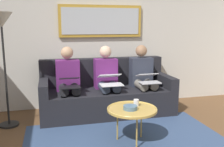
{
  "coord_description": "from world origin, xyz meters",
  "views": [
    {
      "loc": [
        0.93,
        1.99,
        1.48
      ],
      "look_at": [
        0.0,
        -1.7,
        0.75
      ],
      "focal_mm": 40.57,
      "sensor_mm": 36.0,
      "label": 1
    }
  ],
  "objects_px": {
    "cup": "(136,103)",
    "laptop_silver": "(148,78)",
    "person_middle": "(107,78)",
    "framed_mirror": "(101,21)",
    "laptop_white": "(110,80)",
    "bowl": "(130,108)",
    "laptop_black": "(70,82)",
    "coffee_table": "(132,110)",
    "person_left": "(143,76)",
    "standing_lamp": "(2,33)",
    "person_right": "(68,80)",
    "couch": "(106,94)"
  },
  "relations": [
    {
      "from": "couch",
      "to": "cup",
      "type": "distance_m",
      "value": 1.16
    },
    {
      "from": "coffee_table",
      "to": "standing_lamp",
      "type": "bearing_deg",
      "value": -30.54
    },
    {
      "from": "laptop_silver",
      "to": "laptop_black",
      "type": "xyz_separation_m",
      "value": [
        1.28,
        0.0,
        0.0
      ]
    },
    {
      "from": "framed_mirror",
      "to": "laptop_silver",
      "type": "bearing_deg",
      "value": 132.35
    },
    {
      "from": "laptop_white",
      "to": "coffee_table",
      "type": "bearing_deg",
      "value": 93.75
    },
    {
      "from": "framed_mirror",
      "to": "laptop_white",
      "type": "distance_m",
      "value": 1.15
    },
    {
      "from": "person_left",
      "to": "standing_lamp",
      "type": "relative_size",
      "value": 0.69
    },
    {
      "from": "person_middle",
      "to": "person_right",
      "type": "xyz_separation_m",
      "value": [
        0.64,
        0.0,
        0.0
      ]
    },
    {
      "from": "bowl",
      "to": "person_left",
      "type": "bearing_deg",
      "value": -117.52
    },
    {
      "from": "couch",
      "to": "laptop_black",
      "type": "height_order",
      "value": "couch"
    },
    {
      "from": "framed_mirror",
      "to": "laptop_black",
      "type": "xyz_separation_m",
      "value": [
        0.64,
        0.7,
        -0.92
      ]
    },
    {
      "from": "coffee_table",
      "to": "person_left",
      "type": "bearing_deg",
      "value": -116.79
    },
    {
      "from": "framed_mirror",
      "to": "coffee_table",
      "type": "distance_m",
      "value": 1.96
    },
    {
      "from": "person_left",
      "to": "person_right",
      "type": "relative_size",
      "value": 1.0
    },
    {
      "from": "cup",
      "to": "standing_lamp",
      "type": "xyz_separation_m",
      "value": [
        1.69,
        -0.87,
        0.88
      ]
    },
    {
      "from": "bowl",
      "to": "cup",
      "type": "bearing_deg",
      "value": -136.35
    },
    {
      "from": "person_right",
      "to": "person_left",
      "type": "bearing_deg",
      "value": 180.0
    },
    {
      "from": "couch",
      "to": "framed_mirror",
      "type": "height_order",
      "value": "framed_mirror"
    },
    {
      "from": "laptop_white",
      "to": "laptop_black",
      "type": "distance_m",
      "value": 0.64
    },
    {
      "from": "couch",
      "to": "laptop_white",
      "type": "relative_size",
      "value": 5.86
    },
    {
      "from": "couch",
      "to": "laptop_white",
      "type": "bearing_deg",
      "value": 90.0
    },
    {
      "from": "laptop_white",
      "to": "laptop_black",
      "type": "xyz_separation_m",
      "value": [
        0.64,
        0.01,
        -0.0
      ]
    },
    {
      "from": "cup",
      "to": "laptop_silver",
      "type": "bearing_deg",
      "value": -121.19
    },
    {
      "from": "cup",
      "to": "laptop_silver",
      "type": "xyz_separation_m",
      "value": [
        -0.5,
        -0.82,
        0.13
      ]
    },
    {
      "from": "laptop_white",
      "to": "standing_lamp",
      "type": "xyz_separation_m",
      "value": [
        1.55,
        -0.04,
        0.74
      ]
    },
    {
      "from": "bowl",
      "to": "laptop_white",
      "type": "relative_size",
      "value": 0.47
    },
    {
      "from": "coffee_table",
      "to": "laptop_white",
      "type": "xyz_separation_m",
      "value": [
        0.06,
        -0.91,
        0.2
      ]
    },
    {
      "from": "laptop_black",
      "to": "framed_mirror",
      "type": "bearing_deg",
      "value": -132.31
    },
    {
      "from": "laptop_silver",
      "to": "person_middle",
      "type": "xyz_separation_m",
      "value": [
        0.64,
        -0.24,
        -0.02
      ]
    },
    {
      "from": "laptop_white",
      "to": "person_right",
      "type": "xyz_separation_m",
      "value": [
        0.64,
        -0.23,
        -0.02
      ]
    },
    {
      "from": "couch",
      "to": "standing_lamp",
      "type": "bearing_deg",
      "value": 9.8
    },
    {
      "from": "laptop_white",
      "to": "standing_lamp",
      "type": "relative_size",
      "value": 0.23
    },
    {
      "from": "cup",
      "to": "bowl",
      "type": "bearing_deg",
      "value": 43.65
    },
    {
      "from": "bowl",
      "to": "laptop_silver",
      "type": "xyz_separation_m",
      "value": [
        -0.61,
        -0.93,
        0.15
      ]
    },
    {
      "from": "laptop_white",
      "to": "laptop_black",
      "type": "height_order",
      "value": "laptop_white"
    },
    {
      "from": "bowl",
      "to": "laptop_black",
      "type": "xyz_separation_m",
      "value": [
        0.67,
        -0.93,
        0.16
      ]
    },
    {
      "from": "laptop_silver",
      "to": "laptop_white",
      "type": "bearing_deg",
      "value": -0.98
    },
    {
      "from": "cup",
      "to": "laptop_black",
      "type": "xyz_separation_m",
      "value": [
        0.78,
        -0.82,
        0.14
      ]
    },
    {
      "from": "bowl",
      "to": "laptop_silver",
      "type": "bearing_deg",
      "value": -123.35
    },
    {
      "from": "laptop_black",
      "to": "standing_lamp",
      "type": "relative_size",
      "value": 0.2
    },
    {
      "from": "bowl",
      "to": "laptop_white",
      "type": "height_order",
      "value": "laptop_white"
    },
    {
      "from": "person_middle",
      "to": "laptop_black",
      "type": "bearing_deg",
      "value": 21.03
    },
    {
      "from": "couch",
      "to": "laptop_white",
      "type": "distance_m",
      "value": 0.44
    },
    {
      "from": "coffee_table",
      "to": "laptop_black",
      "type": "xyz_separation_m",
      "value": [
        0.7,
        -0.9,
        0.19
      ]
    },
    {
      "from": "laptop_silver",
      "to": "person_middle",
      "type": "relative_size",
      "value": 0.29
    },
    {
      "from": "cup",
      "to": "person_middle",
      "type": "distance_m",
      "value": 1.08
    },
    {
      "from": "coffee_table",
      "to": "standing_lamp",
      "type": "height_order",
      "value": "standing_lamp"
    },
    {
      "from": "person_left",
      "to": "coffee_table",
      "type": "bearing_deg",
      "value": 63.21
    },
    {
      "from": "framed_mirror",
      "to": "laptop_black",
      "type": "distance_m",
      "value": 1.33
    },
    {
      "from": "framed_mirror",
      "to": "person_middle",
      "type": "bearing_deg",
      "value": 90.0
    }
  ]
}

